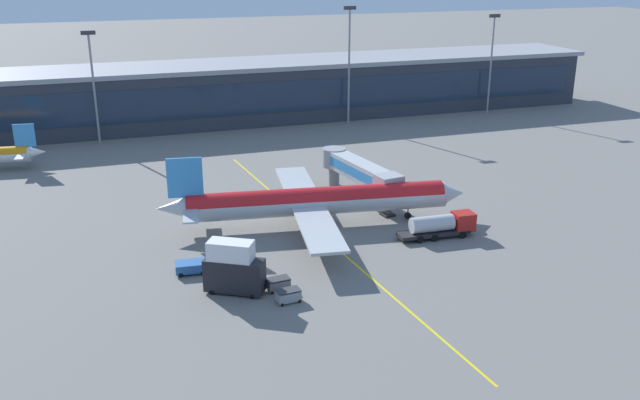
{
  "coord_description": "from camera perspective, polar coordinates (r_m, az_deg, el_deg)",
  "views": [
    {
      "loc": [
        -28.83,
        -83.0,
        36.7
      ],
      "look_at": [
        0.28,
        2.89,
        4.5
      ],
      "focal_mm": 38.96,
      "sensor_mm": 36.0,
      "label": 1
    }
  ],
  "objects": [
    {
      "name": "ground_plane",
      "position": [
        95.22,
        0.4,
        -3.12
      ],
      "size": [
        700.0,
        700.0,
        0.0
      ],
      "primitive_type": "plane",
      "color": "slate"
    },
    {
      "name": "apron_lead_in_line",
      "position": [
        96.91,
        -0.11,
        -2.7
      ],
      "size": [
        7.37,
        79.71,
        0.01
      ],
      "primitive_type": "cube",
      "rotation": [
        0.0,
        0.0,
        0.09
      ],
      "color": "yellow",
      "rests_on": "ground_plane"
    },
    {
      "name": "terminal_building",
      "position": [
        162.75,
        -8.49,
        8.7
      ],
      "size": [
        185.79,
        19.64,
        13.31
      ],
      "color": "#2D333D",
      "rests_on": "ground_plane"
    },
    {
      "name": "main_airliner",
      "position": [
        98.34,
        -0.39,
        -0.08
      ],
      "size": [
        44.32,
        35.49,
        10.94
      ],
      "color": "#B2B7BC",
      "rests_on": "ground_plane"
    },
    {
      "name": "jet_bridge",
      "position": [
        109.25,
        3.12,
        2.48
      ],
      "size": [
        6.64,
        20.01,
        6.37
      ],
      "color": "#B2B7BC",
      "rests_on": "ground_plane"
    },
    {
      "name": "fuel_tanker",
      "position": [
        96.29,
        9.95,
        -2.05
      ],
      "size": [
        10.93,
        3.14,
        3.25
      ],
      "color": "#232326",
      "rests_on": "ground_plane"
    },
    {
      "name": "pushback_tug",
      "position": [
        86.21,
        -10.58,
        -5.38
      ],
      "size": [
        4.0,
        2.65,
        1.4
      ],
      "color": "#285B9E",
      "rests_on": "ground_plane"
    },
    {
      "name": "catering_lift",
      "position": [
        79.75,
        -7.13,
        -5.56
      ],
      "size": [
        7.11,
        5.65,
        6.3
      ],
      "color": "black",
      "rests_on": "ground_plane"
    },
    {
      "name": "baggage_cart_0",
      "position": [
        78.14,
        -2.61,
        -7.84
      ],
      "size": [
        2.78,
        1.84,
        1.48
      ],
      "color": "gray",
      "rests_on": "ground_plane"
    },
    {
      "name": "baggage_cart_1",
      "position": [
        80.81,
        -3.45,
        -6.88
      ],
      "size": [
        2.78,
        1.84,
        1.48
      ],
      "color": "#595B60",
      "rests_on": "ground_plane"
    },
    {
      "name": "apron_light_mast_0",
      "position": [
        147.35,
        -18.15,
        9.45
      ],
      "size": [
        2.8,
        0.5,
        22.65
      ],
      "color": "gray",
      "rests_on": "ground_plane"
    },
    {
      "name": "apron_light_mast_1",
      "position": [
        157.43,
        2.41,
        11.64
      ],
      "size": [
        2.8,
        0.5,
        26.1
      ],
      "color": "gray",
      "rests_on": "ground_plane"
    },
    {
      "name": "apron_light_mast_2",
      "position": [
        173.96,
        13.91,
        11.4
      ],
      "size": [
        2.8,
        0.5,
        23.48
      ],
      "color": "gray",
      "rests_on": "ground_plane"
    }
  ]
}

